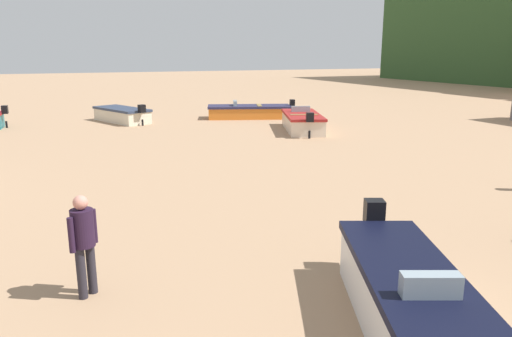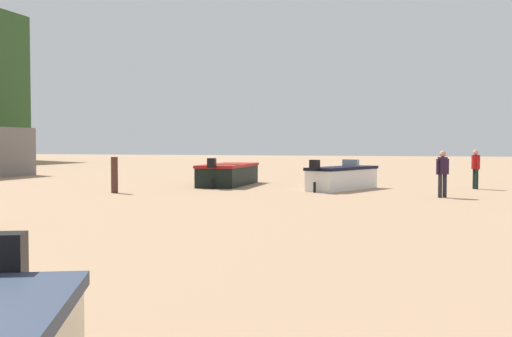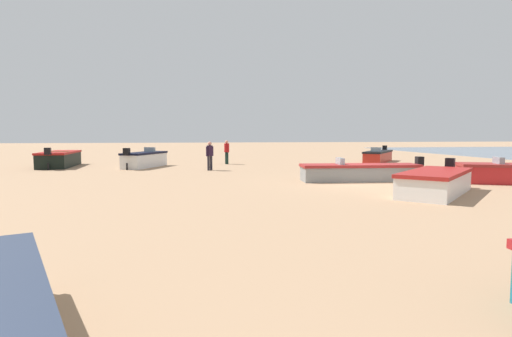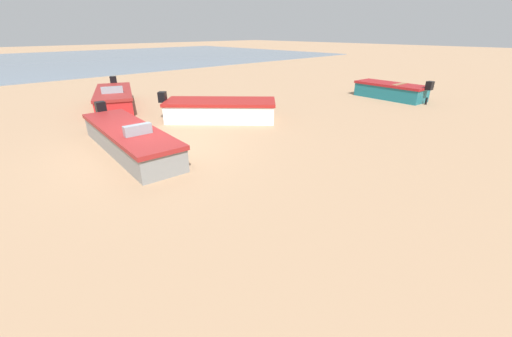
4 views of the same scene
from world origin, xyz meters
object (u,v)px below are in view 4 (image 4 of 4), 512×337
(boat_white_0, at_px, (220,110))
(boat_teal_4, at_px, (391,91))
(boat_grey_8, at_px, (129,139))
(boat_red_2, at_px, (115,99))

(boat_white_0, xyz_separation_m, boat_teal_4, (-9.23, 2.73, -0.00))
(boat_white_0, height_order, boat_teal_4, boat_white_0)
(boat_white_0, height_order, boat_grey_8, boat_white_0)
(boat_white_0, height_order, boat_red_2, boat_red_2)
(boat_white_0, relative_size, boat_red_2, 0.86)
(boat_white_0, bearing_deg, boat_red_2, -111.99)
(boat_teal_4, height_order, boat_grey_8, boat_teal_4)
(boat_grey_8, bearing_deg, boat_teal_4, 176.67)
(boat_teal_4, distance_m, boat_grey_8, 13.50)
(boat_teal_4, bearing_deg, boat_grey_8, 176.91)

